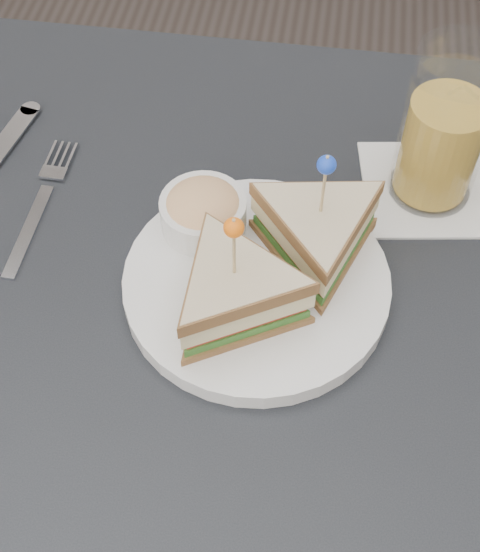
% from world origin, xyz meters
% --- Properties ---
extents(table, '(0.80, 0.80, 0.75)m').
position_xyz_m(table, '(0.00, 0.00, 0.67)').
color(table, black).
rests_on(table, ground).
extents(plate_meal, '(0.27, 0.26, 0.14)m').
position_xyz_m(plate_meal, '(0.03, 0.04, 0.79)').
color(plate_meal, white).
rests_on(plate_meal, table).
extents(cutlery_fork, '(0.03, 0.18, 0.01)m').
position_xyz_m(cutlery_fork, '(-0.21, 0.11, 0.75)').
color(cutlery_fork, silver).
rests_on(cutlery_fork, table).
extents(drink_set, '(0.15, 0.15, 0.17)m').
position_xyz_m(drink_set, '(0.18, 0.18, 0.83)').
color(drink_set, silver).
rests_on(drink_set, table).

